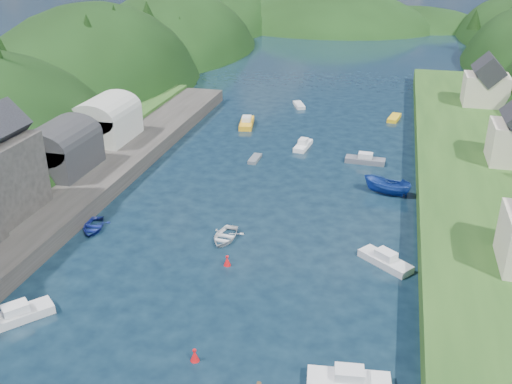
# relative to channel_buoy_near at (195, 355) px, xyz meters

# --- Properties ---
(ground) EXTENTS (600.00, 600.00, 0.00)m
(ground) POSITION_rel_channel_buoy_near_xyz_m (-0.66, 43.84, -0.48)
(ground) COLOR black
(ground) RESTS_ON ground
(hillside_left) EXTENTS (44.00, 245.56, 52.00)m
(hillside_left) POSITION_rel_channel_buoy_near_xyz_m (-45.66, 68.84, -8.51)
(hillside_left) COLOR black
(hillside_left) RESTS_ON ground
(far_hills) EXTENTS (103.00, 68.00, 44.00)m
(far_hills) POSITION_rel_channel_buoy_near_xyz_m (0.55, 167.85, -11.28)
(far_hills) COLOR black
(far_hills) RESTS_ON ground
(hill_trees) EXTENTS (90.85, 148.97, 12.70)m
(hill_trees) POSITION_rel_channel_buoy_near_xyz_m (-1.14, 58.11, 10.62)
(hill_trees) COLOR black
(hill_trees) RESTS_ON ground
(quay_left) EXTENTS (12.00, 110.00, 2.00)m
(quay_left) POSITION_rel_channel_buoy_near_xyz_m (-24.66, 13.84, 0.52)
(quay_left) COLOR #2D2B28
(quay_left) RESTS_ON ground
(boat_sheds) EXTENTS (7.00, 21.00, 7.50)m
(boat_sheds) POSITION_rel_channel_buoy_near_xyz_m (-26.66, 32.84, 4.79)
(boat_sheds) COLOR #2D2D30
(boat_sheds) RESTS_ON quay_left
(terrace_right) EXTENTS (16.00, 120.00, 2.40)m
(terrace_right) POSITION_rel_channel_buoy_near_xyz_m (24.34, 33.84, 0.72)
(terrace_right) COLOR #234719
(terrace_right) RESTS_ON ground
(right_bank_cottages) EXTENTS (9.00, 59.24, 8.41)m
(right_bank_cottages) POSITION_rel_channel_buoy_near_xyz_m (27.34, 42.17, 5.36)
(right_bank_cottages) COLOR beige
(right_bank_cottages) RESTS_ON terrace_right
(channel_buoy_near) EXTENTS (0.70, 0.70, 1.10)m
(channel_buoy_near) POSITION_rel_channel_buoy_near_xyz_m (0.00, 0.00, 0.00)
(channel_buoy_near) COLOR red
(channel_buoy_near) RESTS_ON ground
(channel_buoy_far) EXTENTS (0.70, 0.70, 1.10)m
(channel_buoy_far) POSITION_rel_channel_buoy_near_xyz_m (-1.41, 13.32, 0.00)
(channel_buoy_far) COLOR red
(channel_buoy_far) RESTS_ON ground
(moored_boats) EXTENTS (35.48, 92.87, 2.23)m
(moored_boats) POSITION_rel_channel_buoy_near_xyz_m (-1.22, 15.79, 0.12)
(moored_boats) COLOR silver
(moored_boats) RESTS_ON ground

